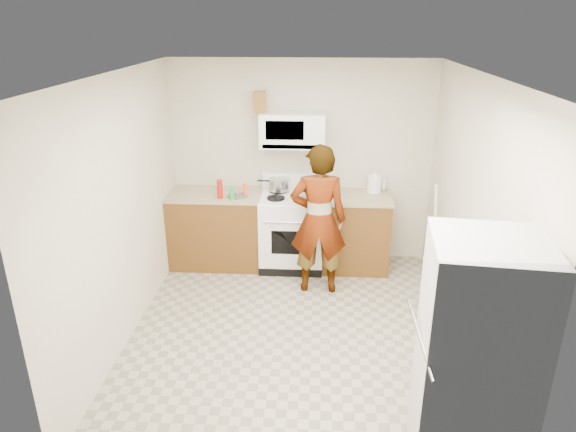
# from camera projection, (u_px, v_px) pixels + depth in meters

# --- Properties ---
(floor) EXTENTS (3.60, 3.60, 0.00)m
(floor) POSITION_uv_depth(u_px,v_px,m) (294.00, 331.00, 5.14)
(floor) COLOR gray
(floor) RESTS_ON ground
(back_wall) EXTENTS (3.20, 0.02, 2.50)m
(back_wall) POSITION_uv_depth(u_px,v_px,m) (301.00, 163.00, 6.35)
(back_wall) COLOR beige
(back_wall) RESTS_ON floor
(right_wall) EXTENTS (0.02, 3.60, 2.50)m
(right_wall) POSITION_uv_depth(u_px,v_px,m) (471.00, 219.00, 4.59)
(right_wall) COLOR beige
(right_wall) RESTS_ON floor
(cabinet_left) EXTENTS (1.12, 0.62, 0.90)m
(cabinet_left) POSITION_uv_depth(u_px,v_px,m) (217.00, 230.00, 6.41)
(cabinet_left) COLOR brown
(cabinet_left) RESTS_ON floor
(counter_left) EXTENTS (1.14, 0.64, 0.03)m
(counter_left) POSITION_uv_depth(u_px,v_px,m) (215.00, 195.00, 6.24)
(counter_left) COLOR tan
(counter_left) RESTS_ON cabinet_left
(cabinet_right) EXTENTS (0.80, 0.62, 0.90)m
(cabinet_right) POSITION_uv_depth(u_px,v_px,m) (355.00, 233.00, 6.32)
(cabinet_right) COLOR brown
(cabinet_right) RESTS_ON floor
(counter_right) EXTENTS (0.82, 0.64, 0.03)m
(counter_right) POSITION_uv_depth(u_px,v_px,m) (357.00, 197.00, 6.15)
(counter_right) COLOR tan
(counter_right) RESTS_ON cabinet_right
(gas_range) EXTENTS (0.76, 0.65, 1.13)m
(gas_range) POSITION_uv_depth(u_px,v_px,m) (292.00, 229.00, 6.34)
(gas_range) COLOR white
(gas_range) RESTS_ON floor
(microwave) EXTENTS (0.76, 0.38, 0.40)m
(microwave) POSITION_uv_depth(u_px,v_px,m) (293.00, 130.00, 6.02)
(microwave) COLOR white
(microwave) RESTS_ON back_wall
(person) EXTENTS (0.64, 0.43, 1.71)m
(person) POSITION_uv_depth(u_px,v_px,m) (318.00, 220.00, 5.63)
(person) COLOR tan
(person) RESTS_ON floor
(fridge) EXTENTS (0.77, 0.77, 1.70)m
(fridge) POSITION_uv_depth(u_px,v_px,m) (475.00, 360.00, 3.35)
(fridge) COLOR beige
(fridge) RESTS_ON floor
(kettle) EXTENTS (0.18, 0.18, 0.20)m
(kettle) POSITION_uv_depth(u_px,v_px,m) (374.00, 184.00, 6.25)
(kettle) COLOR white
(kettle) RESTS_ON counter_right
(jug) EXTENTS (0.14, 0.14, 0.24)m
(jug) POSITION_uv_depth(u_px,v_px,m) (260.00, 102.00, 5.92)
(jug) COLOR brown
(jug) RESTS_ON microwave
(saucepan) EXTENTS (0.27, 0.27, 0.13)m
(saucepan) POSITION_uv_depth(u_px,v_px,m) (279.00, 184.00, 6.28)
(saucepan) COLOR #B1B2B6
(saucepan) RESTS_ON gas_range
(tray) EXTENTS (0.29, 0.24, 0.05)m
(tray) POSITION_uv_depth(u_px,v_px,m) (301.00, 196.00, 6.07)
(tray) COLOR white
(tray) RESTS_ON gas_range
(bottle_spray) EXTENTS (0.07, 0.07, 0.23)m
(bottle_spray) POSITION_uv_depth(u_px,v_px,m) (220.00, 189.00, 6.03)
(bottle_spray) COLOR #B7110D
(bottle_spray) RESTS_ON counter_left
(bottle_hot_sauce) EXTENTS (0.06, 0.06, 0.15)m
(bottle_hot_sauce) POSITION_uv_depth(u_px,v_px,m) (245.00, 189.00, 6.14)
(bottle_hot_sauce) COLOR #FC511C
(bottle_hot_sauce) RESTS_ON counter_left
(bottle_green_cap) EXTENTS (0.06, 0.06, 0.16)m
(bottle_green_cap) POSITION_uv_depth(u_px,v_px,m) (232.00, 193.00, 5.98)
(bottle_green_cap) COLOR green
(bottle_green_cap) RESTS_ON counter_left
(pot_lid) EXTENTS (0.31, 0.31, 0.01)m
(pot_lid) POSITION_uv_depth(u_px,v_px,m) (238.00, 196.00, 6.14)
(pot_lid) COLOR silver
(pot_lid) RESTS_ON counter_left
(broom) EXTENTS (0.18, 0.24, 1.27)m
(broom) POSITION_uv_depth(u_px,v_px,m) (435.00, 236.00, 5.77)
(broom) COLOR white
(broom) RESTS_ON floor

